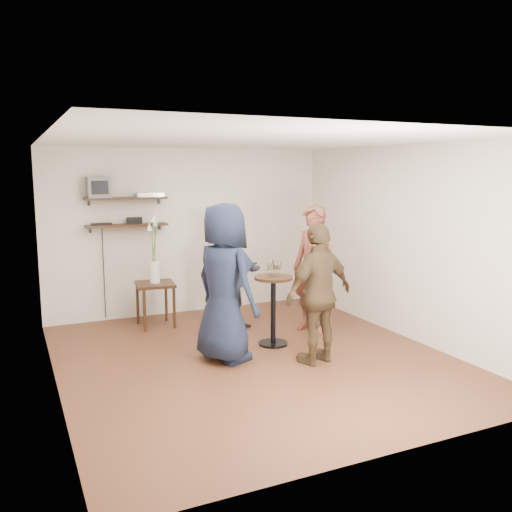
{
  "coord_description": "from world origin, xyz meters",
  "views": [
    {
      "loc": [
        -2.61,
        -5.72,
        2.25
      ],
      "look_at": [
        0.21,
        0.4,
        1.19
      ],
      "focal_mm": 38.0,
      "sensor_mm": 36.0,
      "label": 1
    }
  ],
  "objects_px": {
    "person_plaid": "(313,269)",
    "person_brown": "(319,294)",
    "dvd_deck": "(149,195)",
    "radio": "(134,220)",
    "crt_monitor": "(98,187)",
    "drinks_table": "(273,301)",
    "person_dark": "(236,274)",
    "person_navy": "(224,283)",
    "side_table": "(155,290)"
  },
  "relations": [
    {
      "from": "radio",
      "to": "person_plaid",
      "type": "height_order",
      "value": "person_plaid"
    },
    {
      "from": "dvd_deck",
      "to": "drinks_table",
      "type": "relative_size",
      "value": 0.44
    },
    {
      "from": "dvd_deck",
      "to": "radio",
      "type": "relative_size",
      "value": 1.82
    },
    {
      "from": "dvd_deck",
      "to": "person_plaid",
      "type": "relative_size",
      "value": 0.22
    },
    {
      "from": "person_brown",
      "to": "radio",
      "type": "bearing_deg",
      "value": -74.63
    },
    {
      "from": "radio",
      "to": "person_navy",
      "type": "bearing_deg",
      "value": -76.34
    },
    {
      "from": "drinks_table",
      "to": "person_navy",
      "type": "xyz_separation_m",
      "value": [
        -0.79,
        -0.28,
        0.36
      ]
    },
    {
      "from": "person_navy",
      "to": "person_brown",
      "type": "relative_size",
      "value": 1.14
    },
    {
      "from": "person_plaid",
      "to": "person_brown",
      "type": "xyz_separation_m",
      "value": [
        -0.58,
        -1.12,
        -0.06
      ]
    },
    {
      "from": "drinks_table",
      "to": "person_plaid",
      "type": "bearing_deg",
      "value": 21.84
    },
    {
      "from": "crt_monitor",
      "to": "drinks_table",
      "type": "bearing_deg",
      "value": -47.16
    },
    {
      "from": "crt_monitor",
      "to": "side_table",
      "type": "bearing_deg",
      "value": -37.06
    },
    {
      "from": "crt_monitor",
      "to": "person_dark",
      "type": "relative_size",
      "value": 0.2
    },
    {
      "from": "person_navy",
      "to": "crt_monitor",
      "type": "bearing_deg",
      "value": 5.26
    },
    {
      "from": "side_table",
      "to": "crt_monitor",
      "type": "bearing_deg",
      "value": 142.94
    },
    {
      "from": "crt_monitor",
      "to": "drinks_table",
      "type": "height_order",
      "value": "crt_monitor"
    },
    {
      "from": "crt_monitor",
      "to": "person_dark",
      "type": "xyz_separation_m",
      "value": [
        1.66,
        -1.17,
        -1.21
      ]
    },
    {
      "from": "drinks_table",
      "to": "person_navy",
      "type": "bearing_deg",
      "value": -160.31
    },
    {
      "from": "radio",
      "to": "drinks_table",
      "type": "xyz_separation_m",
      "value": [
        1.34,
        -1.99,
        -0.93
      ]
    },
    {
      "from": "radio",
      "to": "side_table",
      "type": "bearing_deg",
      "value": -72.28
    },
    {
      "from": "person_navy",
      "to": "person_brown",
      "type": "height_order",
      "value": "person_navy"
    },
    {
      "from": "dvd_deck",
      "to": "person_navy",
      "type": "xyz_separation_m",
      "value": [
        0.31,
        -2.27,
        -0.95
      ]
    },
    {
      "from": "side_table",
      "to": "drinks_table",
      "type": "height_order",
      "value": "drinks_table"
    },
    {
      "from": "dvd_deck",
      "to": "person_dark",
      "type": "height_order",
      "value": "dvd_deck"
    },
    {
      "from": "crt_monitor",
      "to": "drinks_table",
      "type": "relative_size",
      "value": 0.35
    },
    {
      "from": "crt_monitor",
      "to": "dvd_deck",
      "type": "xyz_separation_m",
      "value": [
        0.74,
        0.0,
        -0.12
      ]
    },
    {
      "from": "drinks_table",
      "to": "person_plaid",
      "type": "distance_m",
      "value": 0.89
    },
    {
      "from": "dvd_deck",
      "to": "person_plaid",
      "type": "distance_m",
      "value": 2.71
    },
    {
      "from": "drinks_table",
      "to": "dvd_deck",
      "type": "bearing_deg",
      "value": 118.99
    },
    {
      "from": "dvd_deck",
      "to": "crt_monitor",
      "type": "bearing_deg",
      "value": 180.0
    },
    {
      "from": "person_plaid",
      "to": "person_dark",
      "type": "height_order",
      "value": "person_plaid"
    },
    {
      "from": "drinks_table",
      "to": "radio",
      "type": "bearing_deg",
      "value": 123.95
    },
    {
      "from": "dvd_deck",
      "to": "radio",
      "type": "bearing_deg",
      "value": 180.0
    },
    {
      "from": "person_dark",
      "to": "person_navy",
      "type": "height_order",
      "value": "person_navy"
    },
    {
      "from": "person_navy",
      "to": "person_brown",
      "type": "xyz_separation_m",
      "value": [
        0.98,
        -0.53,
        -0.11
      ]
    },
    {
      "from": "side_table",
      "to": "person_navy",
      "type": "distance_m",
      "value": 1.85
    },
    {
      "from": "radio",
      "to": "person_brown",
      "type": "bearing_deg",
      "value": -61.35
    },
    {
      "from": "radio",
      "to": "person_navy",
      "type": "height_order",
      "value": "person_navy"
    },
    {
      "from": "person_plaid",
      "to": "dvd_deck",
      "type": "bearing_deg",
      "value": -153.62
    },
    {
      "from": "side_table",
      "to": "person_plaid",
      "type": "relative_size",
      "value": 0.36
    },
    {
      "from": "crt_monitor",
      "to": "person_navy",
      "type": "bearing_deg",
      "value": -65.04
    },
    {
      "from": "person_plaid",
      "to": "person_navy",
      "type": "bearing_deg",
      "value": -91.07
    },
    {
      "from": "dvd_deck",
      "to": "person_navy",
      "type": "relative_size",
      "value": 0.21
    },
    {
      "from": "dvd_deck",
      "to": "person_navy",
      "type": "distance_m",
      "value": 2.48
    },
    {
      "from": "person_plaid",
      "to": "crt_monitor",
      "type": "bearing_deg",
      "value": -144.47
    },
    {
      "from": "person_navy",
      "to": "person_brown",
      "type": "bearing_deg",
      "value": -138.21
    },
    {
      "from": "person_brown",
      "to": "person_plaid",
      "type": "bearing_deg",
      "value": -130.72
    },
    {
      "from": "radio",
      "to": "person_navy",
      "type": "xyz_separation_m",
      "value": [
        0.55,
        -2.27,
        -0.57
      ]
    },
    {
      "from": "dvd_deck",
      "to": "side_table",
      "type": "distance_m",
      "value": 1.45
    },
    {
      "from": "person_plaid",
      "to": "person_brown",
      "type": "height_order",
      "value": "person_plaid"
    }
  ]
}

